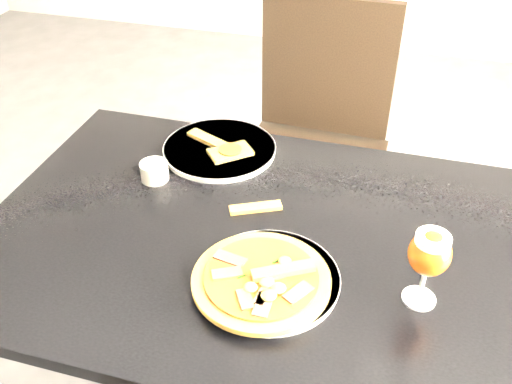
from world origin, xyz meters
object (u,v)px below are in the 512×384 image
(dining_table, at_px, (265,266))
(beer_glass, at_px, (430,254))
(chair_far, at_px, (314,144))
(pizza, at_px, (262,278))

(dining_table, distance_m, beer_glass, 0.39)
(chair_far, height_order, beer_glass, chair_far)
(dining_table, relative_size, chair_far, 1.22)
(dining_table, xyz_separation_m, chair_far, (-0.02, 0.71, -0.12))
(chair_far, bearing_deg, beer_glass, -65.06)
(chair_far, xyz_separation_m, beer_glass, (0.34, -0.81, 0.32))
(dining_table, distance_m, chair_far, 0.72)
(pizza, xyz_separation_m, beer_glass, (0.29, 0.05, 0.09))
(chair_far, distance_m, beer_glass, 0.93)
(beer_glass, bearing_deg, chair_far, 112.57)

